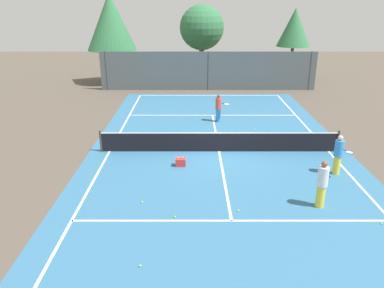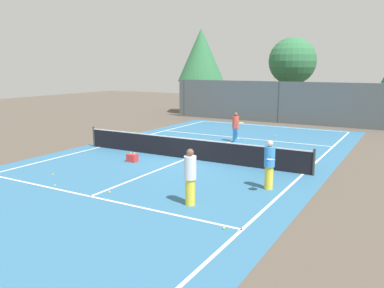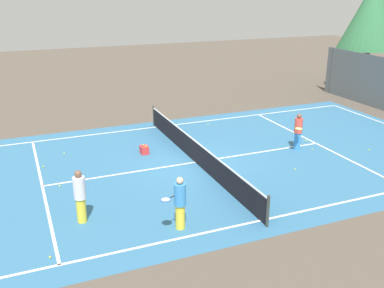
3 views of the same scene
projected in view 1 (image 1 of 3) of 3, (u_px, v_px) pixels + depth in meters
The scene contains 22 objects.
ground_plane at pixel (218, 151), 18.94m from camera, with size 80.00×80.00×0.00m, color brown.
court_surface at pixel (218, 151), 18.94m from camera, with size 13.00×25.00×0.01m.
tennis_net at pixel (218, 142), 18.76m from camera, with size 11.90×0.10×1.10m.
perimeter_fence at pixel (207, 71), 31.46m from camera, with size 18.00×0.12×3.20m.
tree_0 at pixel (200, 28), 34.83m from camera, with size 4.09×4.09×6.83m.
tree_1 at pixel (293, 28), 35.06m from camera, with size 3.11×3.11×6.51m.
tree_2 at pixel (109, 22), 32.86m from camera, with size 4.32×4.32×7.78m.
player_0 at pixel (217, 108), 23.36m from camera, with size 0.89×0.75×1.73m.
player_1 at pixel (321, 183), 13.56m from camera, with size 0.39×0.39×1.81m.
player_2 at pixel (337, 154), 16.20m from camera, with size 0.62×0.95×1.77m.
ball_crate at pixel (179, 162), 17.23m from camera, with size 0.46×0.34×0.43m.
tennis_ball_0 at pixel (139, 266), 10.70m from camera, with size 0.07×0.07×0.07m, color #CCE533.
tennis_ball_1 at pixel (306, 146), 19.53m from camera, with size 0.07×0.07×0.07m, color #CCE533.
tennis_ball_2 at pixel (237, 211), 13.52m from camera, with size 0.07×0.07×0.07m, color #CCE533.
tennis_ball_4 at pixel (235, 108), 26.51m from camera, with size 0.07×0.07×0.07m, color #CCE533.
tennis_ball_5 at pixel (222, 118), 24.23m from camera, with size 0.07×0.07×0.07m, color #CCE533.
tennis_ball_6 at pixel (131, 133), 21.48m from camera, with size 0.07×0.07×0.07m, color #CCE533.
tennis_ball_7 at pixel (174, 217), 13.13m from camera, with size 0.07×0.07×0.07m, color #CCE533.
tennis_ball_8 at pixel (254, 128), 22.24m from camera, with size 0.07×0.07×0.07m, color #CCE533.
tennis_ball_9 at pixel (380, 223), 12.77m from camera, with size 0.07×0.07×0.07m, color #CCE533.
tennis_ball_10 at pixel (204, 116), 24.65m from camera, with size 0.07×0.07×0.07m, color #CCE533.
tennis_ball_11 at pixel (141, 202), 14.08m from camera, with size 0.07×0.07×0.07m, color #CCE533.
Camera 1 is at (-1.36, -17.57, 7.07)m, focal length 35.30 mm.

